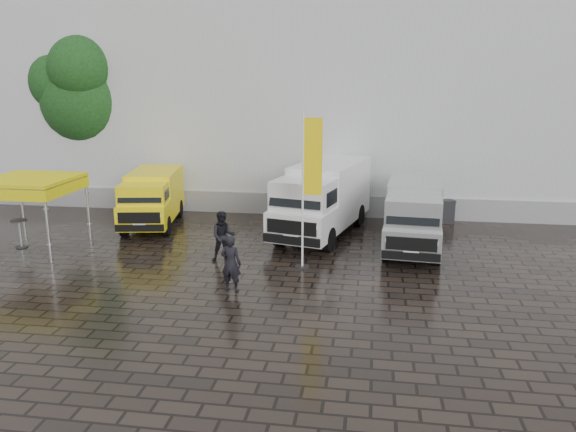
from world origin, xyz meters
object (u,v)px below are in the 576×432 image
van_white (323,200)px  flagpole (308,182)px  canopy_tent (29,183)px  wheelie_bin (446,211)px  van_yellow (152,200)px  person_tent (223,236)px  person_front (231,264)px  van_silver (414,215)px  cocktail_table (20,234)px

van_white → flagpole: 4.46m
canopy_tent → wheelie_bin: canopy_tent is taller
van_yellow → person_tent: (4.29, -4.23, -0.27)m
van_white → person_front: 7.06m
flagpole → wheelie_bin: (5.38, 7.01, -2.44)m
flagpole → person_front: 3.84m
van_silver → flagpole: flagpole is taller
van_silver → cocktail_table: bearing=-166.5°
van_white → flagpole: flagpole is taller
person_tent → van_white: bearing=33.7°
van_yellow → person_tent: size_ratio=2.82×
van_yellow → cocktail_table: van_yellow is taller
van_silver → canopy_tent: bearing=-165.6°
canopy_tent → cocktail_table: 2.12m
van_yellow → canopy_tent: (-3.06, -3.96, 1.38)m
wheelie_bin → flagpole: bearing=-139.9°
canopy_tent → van_silver: bearing=9.6°
person_front → person_tent: person_tent is taller
van_silver → person_tent: (-6.66, -2.64, -0.37)m
wheelie_bin → cocktail_table: bearing=-171.2°
van_white → person_tent: van_white is taller
cocktail_table → wheelie_bin: (16.42, 6.36, -0.03)m
van_silver → person_front: 7.85m
van_yellow → cocktail_table: 5.40m
person_front → cocktail_table: bearing=-10.5°
person_front → person_tent: (-0.98, 2.77, 0.02)m
cocktail_table → person_tent: size_ratio=0.61×
person_tent → person_front: bearing=-88.5°
cocktail_table → wheelie_bin: cocktail_table is taller
van_yellow → flagpole: bearing=-41.8°
van_yellow → canopy_tent: bearing=-137.9°
van_silver → person_tent: bearing=-153.6°
canopy_tent → person_tent: bearing=-2.1°
wheelie_bin → person_tent: bearing=-153.6°
van_white → van_silver: bearing=-6.1°
van_white → canopy_tent: van_white is taller
van_yellow → person_tent: 6.03m
canopy_tent → person_tent: canopy_tent is taller
van_white → canopy_tent: 11.13m
van_white → wheelie_bin: van_white is taller
cocktail_table → van_silver: bearing=8.7°
van_white → van_silver: size_ratio=1.14×
van_silver → person_front: van_silver is taller
person_front → person_tent: bearing=-61.6°
canopy_tent → person_tent: size_ratio=1.69×
person_front → person_tent: size_ratio=0.98×
van_silver → cocktail_table: (-14.70, -2.25, -0.73)m
canopy_tent → wheelie_bin: bearing=22.4°
flagpole → cocktail_table: flagpole is taller
van_silver → flagpole: (-3.66, -2.90, 1.69)m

